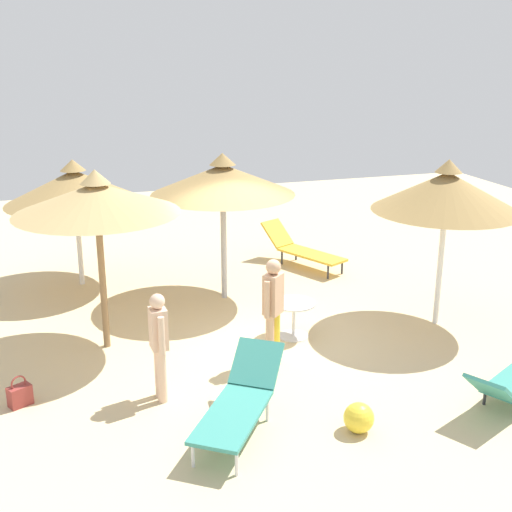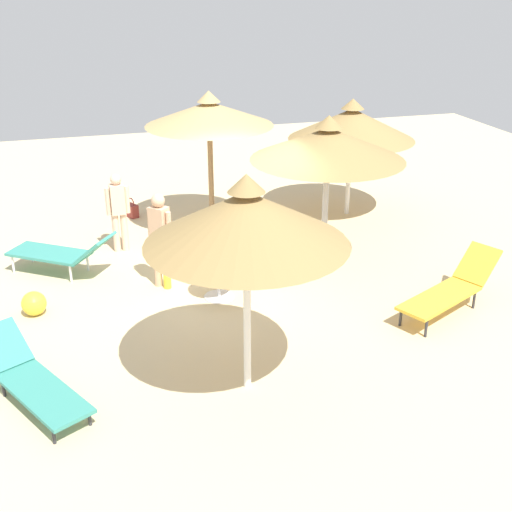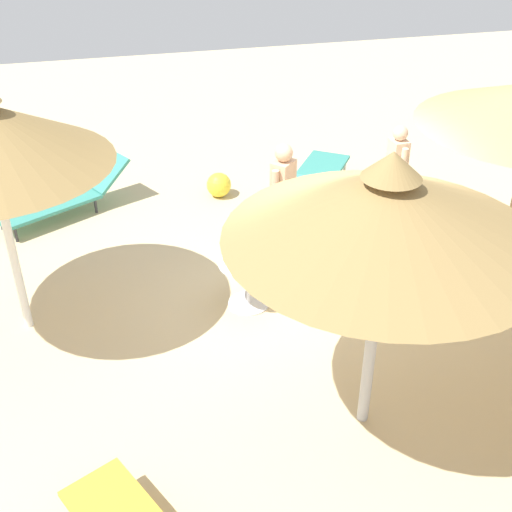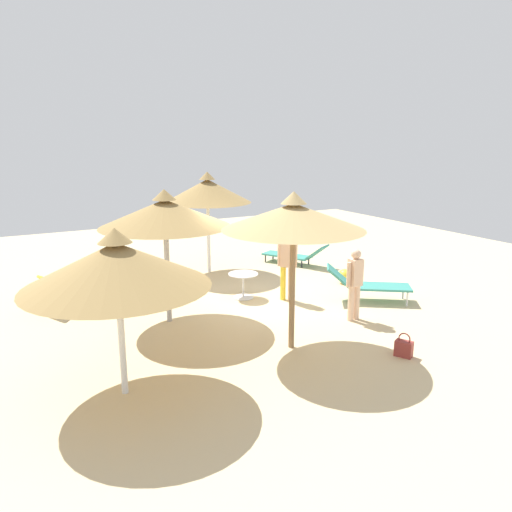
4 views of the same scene
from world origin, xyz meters
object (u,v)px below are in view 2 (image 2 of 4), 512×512
(parasol_umbrella_center, at_px, (209,114))
(parasol_umbrella_far_right, at_px, (328,144))
(person_standing_far_left, at_px, (160,235))
(beach_ball, at_px, (34,303))
(parasol_umbrella_front, at_px, (352,124))
(parasol_umbrella_near_left, at_px, (247,218))
(person_standing_center, at_px, (118,208))
(side_table_round, at_px, (219,274))
(lounge_chair_edge, at_px, (451,288))
(handbag, at_px, (132,210))
(lounge_chair_back, at_px, (31,379))
(lounge_chair_near_right, at_px, (63,252))

(parasol_umbrella_center, height_order, parasol_umbrella_far_right, parasol_umbrella_center)
(person_standing_far_left, bearing_deg, beach_ball, 11.43)
(parasol_umbrella_center, bearing_deg, parasol_umbrella_front, -176.40)
(parasol_umbrella_near_left, bearing_deg, person_standing_center, -77.08)
(parasol_umbrella_near_left, xyz_separation_m, side_table_round, (-0.22, -2.60, -1.95))
(parasol_umbrella_front, relative_size, beach_ball, 6.99)
(person_standing_center, distance_m, beach_ball, 2.83)
(parasol_umbrella_far_right, relative_size, person_standing_center, 1.81)
(lounge_chair_edge, relative_size, beach_ball, 5.50)
(beach_ball, bearing_deg, lounge_chair_edge, 165.08)
(person_standing_center, bearing_deg, side_table_round, 119.18)
(parasol_umbrella_near_left, bearing_deg, parasol_umbrella_far_right, -125.78)
(lounge_chair_edge, distance_m, person_standing_center, 6.28)
(parasol_umbrella_front, bearing_deg, handbag, -13.32)
(lounge_chair_edge, relative_size, handbag, 4.82)
(parasol_umbrella_front, relative_size, person_standing_far_left, 1.62)
(parasol_umbrella_near_left, bearing_deg, lounge_chair_back, -10.16)
(person_standing_far_left, bearing_deg, lounge_chair_edge, 153.58)
(parasol_umbrella_center, relative_size, person_standing_far_left, 1.72)
(parasol_umbrella_near_left, height_order, lounge_chair_back, parasol_umbrella_near_left)
(side_table_round, distance_m, beach_ball, 2.98)
(lounge_chair_near_right, bearing_deg, side_table_round, 146.19)
(lounge_chair_back, distance_m, person_standing_center, 4.88)
(lounge_chair_back, height_order, person_standing_far_left, person_standing_far_left)
(parasol_umbrella_center, distance_m, parasol_umbrella_front, 3.20)
(person_standing_center, bearing_deg, lounge_chair_back, 71.47)
(parasol_umbrella_near_left, height_order, lounge_chair_edge, parasol_umbrella_near_left)
(parasol_umbrella_front, bearing_deg, parasol_umbrella_far_right, 58.24)
(parasol_umbrella_near_left, relative_size, parasol_umbrella_front, 1.06)
(lounge_chair_back, height_order, side_table_round, lounge_chair_back)
(parasol_umbrella_far_right, relative_size, lounge_chair_edge, 1.31)
(lounge_chair_back, distance_m, side_table_round, 3.62)
(person_standing_far_left, xyz_separation_m, side_table_round, (-0.85, 0.66, -0.55))
(parasol_umbrella_center, bearing_deg, handbag, -40.33)
(parasol_umbrella_near_left, height_order, parasol_umbrella_far_right, parasol_umbrella_near_left)
(parasol_umbrella_front, bearing_deg, lounge_chair_back, 38.84)
(person_standing_far_left, xyz_separation_m, person_standing_center, (0.54, -1.82, -0.10))
(parasol_umbrella_front, distance_m, handbag, 5.19)
(parasol_umbrella_center, relative_size, handbag, 6.52)
(person_standing_far_left, bearing_deg, parasol_umbrella_far_right, 179.59)
(lounge_chair_back, bearing_deg, parasol_umbrella_front, -141.16)
(lounge_chair_edge, height_order, lounge_chair_near_right, lounge_chair_edge)
(parasol_umbrella_front, relative_size, lounge_chair_back, 1.30)
(parasol_umbrella_far_right, height_order, lounge_chair_back, parasol_umbrella_far_right)
(beach_ball, bearing_deg, parasol_umbrella_front, -155.80)
(person_standing_far_left, height_order, handbag, person_standing_far_left)
(parasol_umbrella_far_right, distance_m, person_standing_far_left, 3.26)
(parasol_umbrella_front, height_order, beach_ball, parasol_umbrella_front)
(parasol_umbrella_front, bearing_deg, person_standing_far_left, 29.43)
(person_standing_far_left, relative_size, beach_ball, 4.32)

